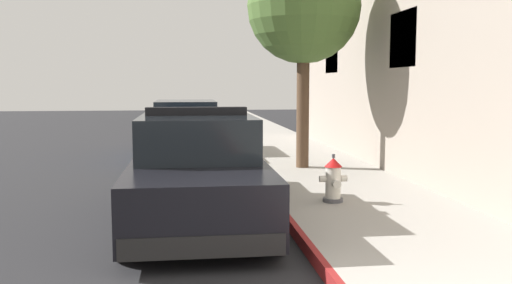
% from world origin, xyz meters
% --- Properties ---
extents(ground_plane, '(27.71, 60.00, 0.20)m').
position_xyz_m(ground_plane, '(-4.61, 10.00, -0.10)').
color(ground_plane, '#232326').
extents(sidewalk_pavement, '(2.78, 60.00, 0.16)m').
position_xyz_m(sidewalk_pavement, '(1.39, 10.00, 0.08)').
color(sidewalk_pavement, '#9E9991').
rests_on(sidewalk_pavement, ground).
extents(curb_painted_edge, '(0.08, 60.00, 0.16)m').
position_xyz_m(curb_painted_edge, '(-0.04, 10.00, 0.08)').
color(curb_painted_edge, maroon).
rests_on(curb_painted_edge, ground).
extents(police_cruiser, '(1.94, 4.84, 1.68)m').
position_xyz_m(police_cruiser, '(-1.30, 4.94, 0.74)').
color(police_cruiser, black).
rests_on(police_cruiser, ground).
extents(parked_car_silver_ahead, '(1.94, 4.84, 1.56)m').
position_xyz_m(parked_car_silver_ahead, '(-1.46, 12.20, 0.74)').
color(parked_car_silver_ahead, navy).
rests_on(parked_car_silver_ahead, ground).
extents(fire_hydrant, '(0.44, 0.40, 0.76)m').
position_xyz_m(fire_hydrant, '(0.84, 5.16, 0.51)').
color(fire_hydrant, '#4C4C51').
rests_on(fire_hydrant, sidewalk_pavement).
extents(street_tree, '(2.48, 2.48, 4.78)m').
position_xyz_m(street_tree, '(1.13, 8.77, 3.68)').
color(street_tree, brown).
rests_on(street_tree, sidewalk_pavement).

